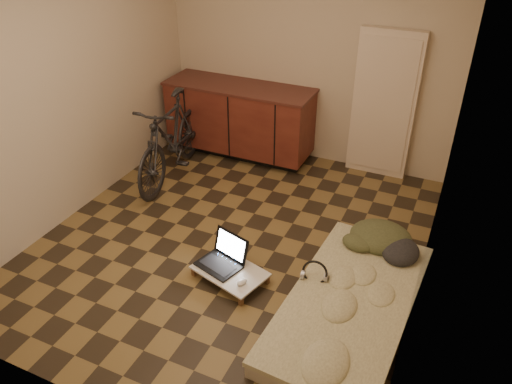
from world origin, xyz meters
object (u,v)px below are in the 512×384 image
at_px(lap_desk, 230,271).
at_px(laptop, 223,259).
at_px(bicycle, 170,135).
at_px(futon, 350,306).

distance_m(lap_desk, laptop, 0.13).
xyz_separation_m(bicycle, futon, (2.50, -1.31, -0.46)).
xyz_separation_m(bicycle, laptop, (1.33, -1.29, -0.39)).
relative_size(bicycle, futon, 0.86).
bearing_deg(bicycle, laptop, -51.74).
relative_size(futon, laptop, 4.32).
bearing_deg(laptop, bicycle, 152.84).
height_order(bicycle, lap_desk, bicycle).
xyz_separation_m(futon, lap_desk, (-1.07, -0.04, 0.01)).
bearing_deg(futon, lap_desk, -174.43).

